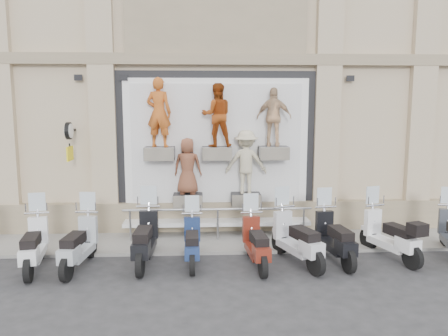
{
  "coord_description": "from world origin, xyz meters",
  "views": [
    {
      "loc": [
        -0.39,
        -9.21,
        3.64
      ],
      "look_at": [
        0.16,
        1.9,
        2.01
      ],
      "focal_mm": 35.0,
      "sensor_mm": 36.0,
      "label": 1
    }
  ],
  "objects_px": {
    "scooter_g": "(297,228)",
    "scooter_b": "(33,234)",
    "scooter_c": "(78,234)",
    "scooter_e": "(192,233)",
    "clock_sign_bracket": "(69,136)",
    "scooter_d": "(145,228)",
    "guard_rail": "(218,225)",
    "scooter_h": "(335,227)",
    "scooter_f": "(256,233)",
    "scooter_i": "(390,225)"
  },
  "relations": [
    {
      "from": "scooter_d",
      "to": "scooter_e",
      "type": "xyz_separation_m",
      "value": [
        1.07,
        -0.05,
        -0.11
      ]
    },
    {
      "from": "clock_sign_bracket",
      "to": "scooter_g",
      "type": "distance_m",
      "value": 6.35
    },
    {
      "from": "guard_rail",
      "to": "clock_sign_bracket",
      "type": "bearing_deg",
      "value": 173.16
    },
    {
      "from": "scooter_f",
      "to": "clock_sign_bracket",
      "type": "bearing_deg",
      "value": 149.45
    },
    {
      "from": "clock_sign_bracket",
      "to": "guard_rail",
      "type": "bearing_deg",
      "value": -6.84
    },
    {
      "from": "scooter_d",
      "to": "scooter_f",
      "type": "distance_m",
      "value": 2.53
    },
    {
      "from": "clock_sign_bracket",
      "to": "scooter_e",
      "type": "distance_m",
      "value": 4.36
    },
    {
      "from": "scooter_e",
      "to": "scooter_g",
      "type": "relative_size",
      "value": 0.88
    },
    {
      "from": "scooter_h",
      "to": "scooter_i",
      "type": "bearing_deg",
      "value": -3.29
    },
    {
      "from": "clock_sign_bracket",
      "to": "scooter_e",
      "type": "bearing_deg",
      "value": -32.04
    },
    {
      "from": "guard_rail",
      "to": "scooter_e",
      "type": "distance_m",
      "value": 1.72
    },
    {
      "from": "scooter_c",
      "to": "scooter_g",
      "type": "distance_m",
      "value": 4.9
    },
    {
      "from": "guard_rail",
      "to": "scooter_f",
      "type": "height_order",
      "value": "scooter_f"
    },
    {
      "from": "scooter_h",
      "to": "scooter_i",
      "type": "relative_size",
      "value": 1.0
    },
    {
      "from": "scooter_g",
      "to": "scooter_i",
      "type": "relative_size",
      "value": 1.03
    },
    {
      "from": "clock_sign_bracket",
      "to": "scooter_g",
      "type": "relative_size",
      "value": 0.49
    },
    {
      "from": "guard_rail",
      "to": "scooter_f",
      "type": "distance_m",
      "value": 1.97
    },
    {
      "from": "scooter_f",
      "to": "scooter_d",
      "type": "bearing_deg",
      "value": 169.28
    },
    {
      "from": "clock_sign_bracket",
      "to": "scooter_f",
      "type": "height_order",
      "value": "clock_sign_bracket"
    },
    {
      "from": "scooter_e",
      "to": "scooter_d",
      "type": "bearing_deg",
      "value": 176.27
    },
    {
      "from": "clock_sign_bracket",
      "to": "scooter_f",
      "type": "bearing_deg",
      "value": -25.44
    },
    {
      "from": "clock_sign_bracket",
      "to": "scooter_d",
      "type": "distance_m",
      "value": 3.54
    },
    {
      "from": "scooter_b",
      "to": "scooter_e",
      "type": "distance_m",
      "value": 3.49
    },
    {
      "from": "clock_sign_bracket",
      "to": "scooter_h",
      "type": "xyz_separation_m",
      "value": [
        6.56,
        -2.03,
        -1.99
      ]
    },
    {
      "from": "clock_sign_bracket",
      "to": "scooter_c",
      "type": "distance_m",
      "value": 3.06
    },
    {
      "from": "scooter_g",
      "to": "guard_rail",
      "type": "bearing_deg",
      "value": 115.72
    },
    {
      "from": "scooter_d",
      "to": "scooter_b",
      "type": "bearing_deg",
      "value": -173.47
    },
    {
      "from": "scooter_i",
      "to": "scooter_f",
      "type": "bearing_deg",
      "value": 167.37
    },
    {
      "from": "scooter_c",
      "to": "scooter_e",
      "type": "distance_m",
      "value": 2.51
    },
    {
      "from": "scooter_c",
      "to": "scooter_e",
      "type": "relative_size",
      "value": 1.09
    },
    {
      "from": "scooter_b",
      "to": "scooter_d",
      "type": "height_order",
      "value": "scooter_d"
    },
    {
      "from": "guard_rail",
      "to": "scooter_h",
      "type": "height_order",
      "value": "scooter_h"
    },
    {
      "from": "scooter_d",
      "to": "scooter_i",
      "type": "relative_size",
      "value": 1.04
    },
    {
      "from": "guard_rail",
      "to": "scooter_g",
      "type": "height_order",
      "value": "scooter_g"
    },
    {
      "from": "guard_rail",
      "to": "clock_sign_bracket",
      "type": "height_order",
      "value": "clock_sign_bracket"
    },
    {
      "from": "scooter_b",
      "to": "scooter_h",
      "type": "xyz_separation_m",
      "value": [
        6.79,
        0.18,
        0.01
      ]
    },
    {
      "from": "scooter_f",
      "to": "scooter_h",
      "type": "height_order",
      "value": "scooter_h"
    },
    {
      "from": "scooter_b",
      "to": "scooter_g",
      "type": "height_order",
      "value": "scooter_g"
    },
    {
      "from": "scooter_b",
      "to": "scooter_c",
      "type": "relative_size",
      "value": 1.0
    },
    {
      "from": "scooter_f",
      "to": "scooter_i",
      "type": "xyz_separation_m",
      "value": [
        3.21,
        0.32,
        0.04
      ]
    },
    {
      "from": "scooter_g",
      "to": "scooter_i",
      "type": "distance_m",
      "value": 2.28
    },
    {
      "from": "clock_sign_bracket",
      "to": "scooter_b",
      "type": "xyz_separation_m",
      "value": [
        -0.22,
        -2.21,
        -1.99
      ]
    },
    {
      "from": "scooter_g",
      "to": "scooter_b",
      "type": "bearing_deg",
      "value": 160.21
    },
    {
      "from": "scooter_e",
      "to": "scooter_h",
      "type": "distance_m",
      "value": 3.31
    },
    {
      "from": "clock_sign_bracket",
      "to": "scooter_d",
      "type": "bearing_deg",
      "value": -42.32
    },
    {
      "from": "guard_rail",
      "to": "scooter_c",
      "type": "distance_m",
      "value": 3.61
    },
    {
      "from": "scooter_g",
      "to": "scooter_h",
      "type": "distance_m",
      "value": 0.93
    },
    {
      "from": "guard_rail",
      "to": "scooter_b",
      "type": "distance_m",
      "value": 4.49
    },
    {
      "from": "scooter_d",
      "to": "scooter_e",
      "type": "distance_m",
      "value": 1.08
    },
    {
      "from": "scooter_e",
      "to": "scooter_i",
      "type": "relative_size",
      "value": 0.91
    }
  ]
}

